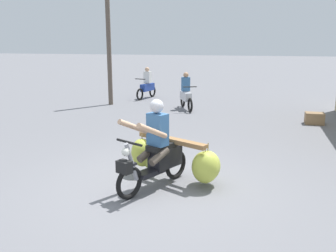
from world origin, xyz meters
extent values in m
plane|color=slate|center=(0.00, 0.00, 0.00)|extent=(120.00, 120.00, 0.00)
torus|color=black|center=(-0.25, -0.62, 0.28)|extent=(0.32, 0.54, 0.56)
torus|color=black|center=(0.28, 0.45, 0.28)|extent=(0.32, 0.54, 0.56)
cube|color=black|center=(-0.03, -0.17, 0.32)|extent=(0.46, 0.61, 0.08)
cube|color=black|center=(0.15, 0.18, 0.50)|extent=(0.53, 0.70, 0.36)
cube|color=black|center=(0.11, 0.11, 0.72)|extent=(0.50, 0.65, 0.10)
cylinder|color=gray|center=(-0.22, -0.57, 0.62)|extent=(0.19, 0.28, 0.69)
cylinder|color=black|center=(-0.24, -0.60, 0.96)|extent=(0.52, 0.28, 0.04)
sphere|color=silver|center=(-0.28, -0.68, 0.82)|extent=(0.14, 0.14, 0.14)
cube|color=black|center=(-0.29, -0.71, 0.58)|extent=(0.29, 0.25, 0.20)
cube|color=black|center=(-0.25, -0.62, 0.58)|extent=(0.21, 0.30, 0.04)
cube|color=olive|center=(0.22, 0.32, 0.78)|extent=(1.39, 0.76, 0.08)
cube|color=olive|center=(0.30, 0.48, 0.75)|extent=(1.25, 0.67, 0.06)
ellipsoid|color=#B4BE43|center=(0.89, 0.10, 0.40)|extent=(0.54, 0.51, 0.57)
cylinder|color=#998459|center=(0.89, 0.10, 0.72)|extent=(0.02, 0.02, 0.14)
ellipsoid|color=#BDC74C|center=(0.91, 0.29, 0.36)|extent=(0.59, 0.56, 0.55)
cylinder|color=#998459|center=(0.91, 0.29, 0.70)|extent=(0.02, 0.02, 0.18)
ellipsoid|color=#B1BB41|center=(-0.40, 0.53, 0.43)|extent=(0.62, 0.62, 0.55)
cylinder|color=#998459|center=(-0.40, 0.53, 0.73)|extent=(0.02, 0.02, 0.11)
ellipsoid|color=#C0CA50|center=(-0.25, 0.57, 0.39)|extent=(0.61, 0.60, 0.54)
cylinder|color=#998459|center=(-0.25, 0.57, 0.71)|extent=(0.02, 0.02, 0.16)
cube|color=#386699|center=(0.06, 0.00, 1.05)|extent=(0.40, 0.35, 0.56)
sphere|color=silver|center=(0.05, -0.01, 1.46)|extent=(0.24, 0.24, 0.24)
cylinder|color=tan|center=(0.08, -0.39, 1.11)|extent=(0.35, 0.70, 0.39)
cylinder|color=tan|center=(-0.26, -0.21, 1.11)|extent=(0.44, 0.67, 0.39)
cylinder|color=#4C4238|center=(0.13, -0.17, 0.62)|extent=(0.31, 0.45, 0.27)
cylinder|color=#4C4238|center=(-0.12, -0.04, 0.62)|extent=(0.31, 0.45, 0.27)
torus|color=black|center=(-0.68, 6.99, 0.26)|extent=(0.30, 0.50, 0.52)
torus|color=black|center=(-1.17, 7.98, 0.26)|extent=(0.30, 0.50, 0.52)
cube|color=silver|center=(-0.97, 7.58, 0.50)|extent=(0.61, 0.91, 0.32)
cylinder|color=black|center=(-0.71, 7.04, 0.92)|extent=(0.47, 0.25, 0.04)
cube|color=#386699|center=(-0.98, 7.60, 0.95)|extent=(0.36, 0.31, 0.52)
sphere|color=tan|center=(-0.97, 7.58, 1.30)|extent=(0.20, 0.20, 0.20)
torus|color=black|center=(-3.33, 9.17, 0.26)|extent=(0.20, 0.52, 0.52)
torus|color=black|center=(-3.07, 10.24, 0.26)|extent=(0.20, 0.52, 0.52)
cube|color=navy|center=(-3.18, 9.80, 0.50)|extent=(0.44, 0.93, 0.32)
cylinder|color=black|center=(-3.32, 9.21, 0.92)|extent=(0.49, 0.15, 0.04)
cube|color=silver|center=(-3.17, 9.82, 0.95)|extent=(0.34, 0.26, 0.52)
sphere|color=tan|center=(-3.18, 9.80, 1.30)|extent=(0.20, 0.20, 0.20)
cube|color=olive|center=(3.45, 6.03, 0.18)|extent=(0.56, 0.40, 0.36)
cylinder|color=brown|center=(-4.14, 7.85, 2.53)|extent=(0.18, 0.18, 5.06)
camera|label=1|loc=(1.73, -5.90, 2.54)|focal=39.08mm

